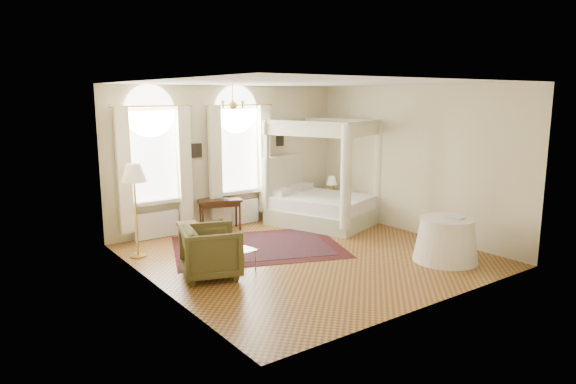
# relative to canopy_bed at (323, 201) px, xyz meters

# --- Properties ---
(ground) EXTENTS (6.00, 6.00, 0.00)m
(ground) POSITION_rel_canopy_bed_xyz_m (-1.88, -1.76, -0.57)
(ground) COLOR olive
(ground) RESTS_ON ground
(room_walls) EXTENTS (6.00, 6.00, 6.00)m
(room_walls) POSITION_rel_canopy_bed_xyz_m (-1.88, -1.76, 1.41)
(room_walls) COLOR beige
(room_walls) RESTS_ON ground
(window_left) EXTENTS (1.62, 0.27, 3.29)m
(window_left) POSITION_rel_canopy_bed_xyz_m (-3.78, 1.11, 0.92)
(window_left) COLOR white
(window_left) RESTS_ON room_walls
(window_right) EXTENTS (1.62, 0.27, 3.29)m
(window_right) POSITION_rel_canopy_bed_xyz_m (-1.68, 1.11, 0.92)
(window_right) COLOR white
(window_right) RESTS_ON room_walls
(chandelier) EXTENTS (0.51, 0.45, 0.50)m
(chandelier) POSITION_rel_canopy_bed_xyz_m (-2.78, -0.56, 2.34)
(chandelier) COLOR #B1923B
(chandelier) RESTS_ON room_walls
(wall_pictures) EXTENTS (2.54, 0.03, 0.39)m
(wall_pictures) POSITION_rel_canopy_bed_xyz_m (-1.79, 1.21, 1.32)
(wall_pictures) COLOR black
(wall_pictures) RESTS_ON room_walls
(canopy_bed) EXTENTS (2.54, 2.79, 2.51)m
(canopy_bed) POSITION_rel_canopy_bed_xyz_m (0.00, 0.00, 0.00)
(canopy_bed) COLOR #B7BD99
(canopy_bed) RESTS_ON ground
(nightstand) EXTENTS (0.53, 0.49, 0.63)m
(nightstand) POSITION_rel_canopy_bed_xyz_m (0.80, 0.63, -0.26)
(nightstand) COLOR #3C2210
(nightstand) RESTS_ON ground
(nightstand_lamp) EXTENTS (0.27, 0.27, 0.40)m
(nightstand_lamp) POSITION_rel_canopy_bed_xyz_m (0.73, 0.55, 0.32)
(nightstand_lamp) COLOR #B1923B
(nightstand_lamp) RESTS_ON nightstand
(writing_desk) EXTENTS (1.08, 0.78, 0.73)m
(writing_desk) POSITION_rel_canopy_bed_xyz_m (-2.32, 0.94, 0.05)
(writing_desk) COLOR #3C2210
(writing_desk) RESTS_ON ground
(laptop) EXTENTS (0.38, 0.26, 0.03)m
(laptop) POSITION_rel_canopy_bed_xyz_m (-2.35, 0.86, 0.17)
(laptop) COLOR black
(laptop) RESTS_ON writing_desk
(stool) EXTENTS (0.47, 0.47, 0.45)m
(stool) POSITION_rel_canopy_bed_xyz_m (-3.41, 0.33, -0.19)
(stool) COLOR #45401D
(stool) RESTS_ON ground
(armchair) EXTENTS (1.22, 1.20, 0.89)m
(armchair) POSITION_rel_canopy_bed_xyz_m (-3.94, -1.75, -0.13)
(armchair) COLOR #463F1E
(armchair) RESTS_ON ground
(coffee_table) EXTENTS (0.62, 0.47, 0.39)m
(coffee_table) POSITION_rel_canopy_bed_xyz_m (-3.44, -1.82, -0.22)
(coffee_table) COLOR white
(coffee_table) RESTS_ON ground
(floor_lamp) EXTENTS (0.47, 0.47, 1.81)m
(floor_lamp) POSITION_rel_canopy_bed_xyz_m (-4.58, 0.08, 0.97)
(floor_lamp) COLOR #B1923B
(floor_lamp) RESTS_ON ground
(oriental_rug) EXTENTS (4.01, 3.46, 0.01)m
(oriental_rug) POSITION_rel_canopy_bed_xyz_m (-2.36, -0.75, -0.56)
(oriental_rug) COLOR #3E0F0F
(oriental_rug) RESTS_ON ground
(side_table) EXTENTS (1.20, 1.20, 0.82)m
(side_table) POSITION_rel_canopy_bed_xyz_m (0.03, -3.56, -0.17)
(side_table) COLOR white
(side_table) RESTS_ON ground
(book) EXTENTS (0.26, 0.32, 0.03)m
(book) POSITION_rel_canopy_bed_xyz_m (0.05, -3.67, 0.26)
(book) COLOR black
(book) RESTS_ON side_table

